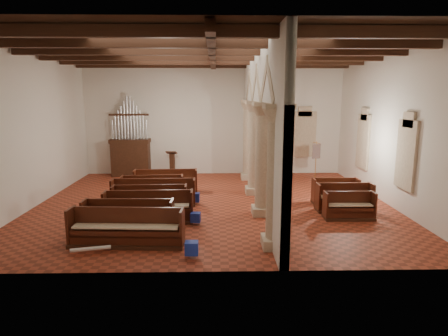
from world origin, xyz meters
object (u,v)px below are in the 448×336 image
at_px(processional_banner, 315,167).
at_px(aisle_pew_0, 349,210).
at_px(nave_pew_0, 127,233).
at_px(lectern, 172,165).
at_px(pipe_organ, 131,151).

bearing_deg(processional_banner, aisle_pew_0, -113.67).
distance_m(processional_banner, aisle_pew_0, 5.89).
xyz_separation_m(processional_banner, nave_pew_0, (-7.62, -8.09, -0.39)).
bearing_deg(processional_banner, nave_pew_0, -153.59).
distance_m(lectern, processional_banner, 7.60).
relative_size(pipe_organ, aisle_pew_0, 2.50).
bearing_deg(aisle_pew_0, nave_pew_0, -162.33).
relative_size(lectern, aisle_pew_0, 0.78).
height_order(lectern, aisle_pew_0, lectern).
xyz_separation_m(pipe_organ, lectern, (2.23, -0.01, -0.80)).
distance_m(processional_banner, nave_pew_0, 11.12).
height_order(pipe_organ, processional_banner, pipe_organ).
relative_size(lectern, nave_pew_0, 0.41).
distance_m(lectern, aisle_pew_0, 10.33).
height_order(lectern, nave_pew_0, lectern).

